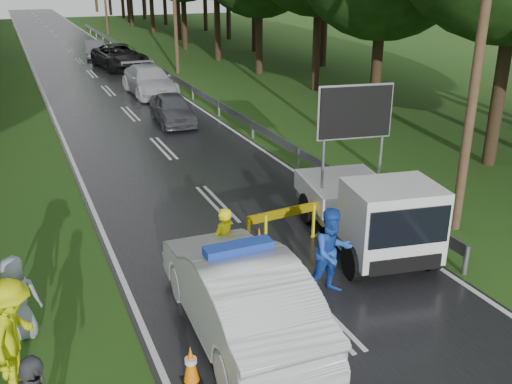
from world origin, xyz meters
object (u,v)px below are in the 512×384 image
queue_car_second (149,81)px  work_truck (369,209)px  civilian (332,252)px  queue_car_first (172,109)px  officer (224,244)px  queue_car_third (120,57)px  barrier (290,216)px  queue_car_fourth (95,49)px  police_sedan (239,292)px

queue_car_second → work_truck: bearing=-89.8°
civilian → queue_car_first: civilian is taller
officer → queue_car_third: officer is taller
barrier → queue_car_third: (1.34, 28.48, 0.07)m
queue_car_first → officer: bearing=-97.8°
barrier → queue_car_third: size_ratio=0.41×
barrier → civilian: civilian is taller
officer → queue_car_first: officer is taller
work_truck → queue_car_first: 13.64m
civilian → queue_car_first: (0.84, 15.06, -0.29)m
work_truck → queue_car_fourth: work_truck is taller
queue_car_first → queue_car_third: 15.83m
queue_car_first → queue_car_second: queue_car_second is taller
queue_car_third → queue_car_fourth: 6.05m
civilian → queue_car_second: bearing=85.0°
barrier → queue_car_second: size_ratio=0.45×
queue_car_first → queue_car_second: size_ratio=0.73×
barrier → queue_car_third: queue_car_third is taller
queue_car_first → queue_car_second: (0.54, 6.51, 0.11)m
work_truck → queue_car_second: size_ratio=0.94×
queue_car_third → queue_car_fourth: queue_car_third is taller
work_truck → queue_car_fourth: 35.43m
queue_car_fourth → officer: bearing=-87.0°
work_truck → queue_car_first: bearing=104.1°
barrier → queue_car_first: size_ratio=0.62×
police_sedan → queue_car_fourth: size_ratio=1.29×
civilian → officer: bearing=138.9°
police_sedan → queue_car_third: police_sedan is taller
barrier → queue_car_second: bearing=81.6°
work_truck → queue_car_third: work_truck is taller
officer → queue_car_first: size_ratio=0.42×
police_sedan → civilian: civilian is taller
queue_car_second → queue_car_fourth: 15.31m
police_sedan → officer: bearing=-100.8°
work_truck → queue_car_third: size_ratio=0.84×
queue_car_first → work_truck: bearing=-82.4°
officer → queue_car_second: officer is taller
police_sedan → barrier: size_ratio=2.15×
police_sedan → civilian: size_ratio=2.68×
work_truck → barrier: bearing=160.1°
officer → queue_car_third: 29.57m
police_sedan → queue_car_fourth: police_sedan is taller
work_truck → queue_car_second: work_truck is taller
officer → queue_car_third: bearing=-126.8°
work_truck → officer: 3.69m
police_sedan → queue_car_third: (3.84, 31.39, -0.02)m
police_sedan → officer: police_sedan is taller
civilian → queue_car_second: civilian is taller
civilian → queue_car_fourth: size_ratio=0.48×
queue_car_first → civilian: bearing=-90.0°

